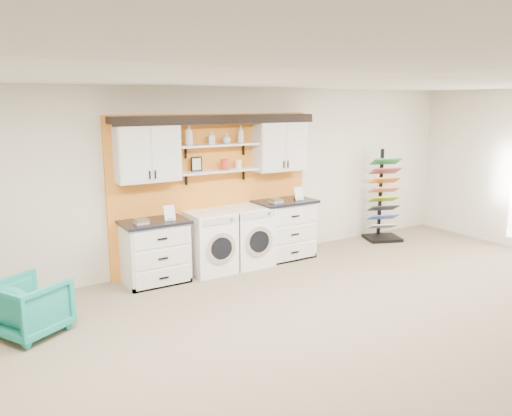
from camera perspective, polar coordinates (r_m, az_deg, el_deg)
floor at (r=5.27m, az=16.34°, el=-17.65°), size 10.00×10.00×0.00m
ceiling at (r=4.61m, az=18.44°, el=14.31°), size 10.00×10.00×0.00m
wall_back at (r=7.91m, az=-4.93°, el=3.46°), size 10.00×0.00×10.00m
accent_panel at (r=7.91m, az=-4.80°, el=2.00°), size 3.40×0.07×2.40m
upper_cabinet_left at (r=7.22m, az=-12.33°, el=6.26°), size 0.90×0.35×0.84m
upper_cabinet_right at (r=8.25m, az=2.74°, el=7.20°), size 0.90×0.35×0.84m
shelf_lower at (r=7.71m, az=-4.28°, el=4.23°), size 1.32×0.28×0.03m
shelf_upper at (r=7.67m, az=-4.33°, el=7.19°), size 1.32×0.28×0.03m
crown_molding at (r=7.66m, az=-4.42°, el=10.17°), size 3.30×0.41×0.13m
picture_frame at (r=7.59m, az=-6.82°, el=5.00°), size 0.18×0.02×0.22m
canister_red at (r=7.75m, az=-3.63°, el=4.98°), size 0.11×0.11×0.16m
canister_cream at (r=7.87m, az=-2.02°, el=5.03°), size 0.10×0.10×0.14m
base_cabinet_left at (r=7.36m, az=-11.44°, el=-4.90°), size 0.94×0.66×0.92m
base_cabinet_right at (r=8.35m, az=3.24°, el=-2.43°), size 1.00×0.66×0.98m
washer at (r=7.69m, az=-5.16°, el=-3.89°), size 0.67×0.71×0.94m
dryer at (r=7.98m, az=-0.93°, el=-3.18°), size 0.68×0.71×0.95m
sample_rack at (r=9.73m, az=14.31°, el=-0.41°), size 0.77×0.71×1.71m
armchair at (r=6.24m, az=-24.36°, el=-10.23°), size 0.95×0.95×0.64m
soap_bottle_a at (r=7.45m, az=-7.68°, el=8.27°), size 0.16×0.16×0.30m
soap_bottle_b at (r=7.61m, az=-5.10°, el=8.01°), size 0.11×0.11×0.20m
soap_bottle_c at (r=7.73m, az=-3.39°, el=7.95°), size 0.16×0.16×0.16m
soap_bottle_d at (r=7.85m, az=-1.78°, el=8.43°), size 0.15×0.15×0.27m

